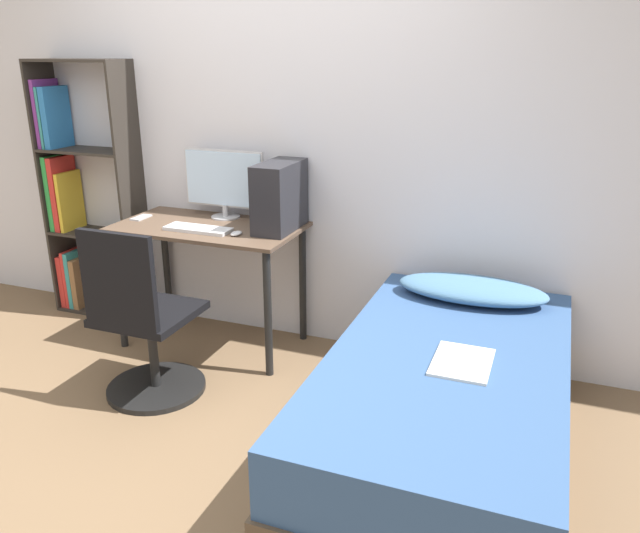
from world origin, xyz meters
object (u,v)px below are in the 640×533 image
(bed, at_px, (444,407))
(keyboard, at_px, (198,229))
(office_chair, at_px, (144,333))
(pc_tower, at_px, (280,196))
(bookshelf, at_px, (79,201))
(monitor, at_px, (224,182))

(bed, relative_size, keyboard, 4.77)
(office_chair, bearing_deg, pc_tower, 60.21)
(bookshelf, distance_m, monitor, 1.14)
(bookshelf, xyz_separation_m, pc_tower, (1.55, -0.09, 0.18))
(bed, xyz_separation_m, keyboard, (-1.55, 0.52, 0.53))
(monitor, bearing_deg, bed, -28.52)
(monitor, distance_m, keyboard, 0.39)
(bed, height_order, monitor, monitor)
(bookshelf, bearing_deg, bed, -16.92)
(monitor, relative_size, pc_tower, 1.32)
(bookshelf, height_order, keyboard, bookshelf)
(bookshelf, xyz_separation_m, bed, (2.67, -0.81, -0.53))
(bed, bearing_deg, bookshelf, 163.08)
(monitor, height_order, keyboard, monitor)
(bed, relative_size, monitor, 3.53)
(monitor, bearing_deg, bookshelf, -178.40)
(bookshelf, height_order, bed, bookshelf)
(monitor, bearing_deg, office_chair, -90.60)
(bookshelf, relative_size, pc_tower, 4.21)
(pc_tower, bearing_deg, keyboard, -155.26)
(office_chair, height_order, pc_tower, pc_tower)
(office_chair, height_order, monitor, monitor)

